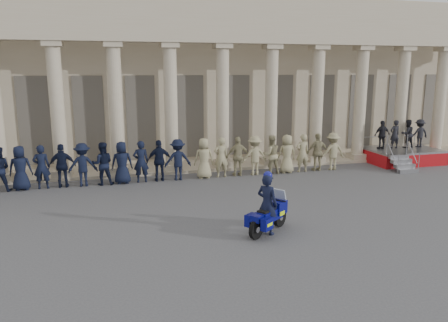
{
  "coord_description": "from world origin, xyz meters",
  "views": [
    {
      "loc": [
        -4.36,
        -13.22,
        5.05
      ],
      "look_at": [
        -0.08,
        2.62,
        1.6
      ],
      "focal_mm": 35.0,
      "sensor_mm": 36.0,
      "label": 1
    }
  ],
  "objects": [
    {
      "name": "ground",
      "position": [
        0.0,
        0.0,
        0.0
      ],
      "size": [
        90.0,
        90.0,
        0.0
      ],
      "primitive_type": "plane",
      "color": "#434346",
      "rests_on": "ground"
    },
    {
      "name": "building",
      "position": [
        -0.0,
        14.74,
        4.52
      ],
      "size": [
        40.0,
        12.5,
        9.0
      ],
      "color": "tan",
      "rests_on": "ground"
    },
    {
      "name": "officer_rank",
      "position": [
        -3.75,
        6.43,
        0.96
      ],
      "size": [
        21.82,
        0.73,
        1.92
      ],
      "color": "black",
      "rests_on": "ground"
    },
    {
      "name": "reviewing_stand",
      "position": [
        11.4,
        7.07,
        1.2
      ],
      "size": [
        3.81,
        3.76,
        2.34
      ],
      "color": "gray",
      "rests_on": "ground"
    },
    {
      "name": "motorcycle",
      "position": [
        0.4,
        -0.99,
        0.55
      ],
      "size": [
        1.69,
        1.43,
        1.28
      ],
      "rotation": [
        0.0,
        0.0,
        0.64
      ],
      "color": "black",
      "rests_on": "ground"
    },
    {
      "name": "rider",
      "position": [
        0.32,
        -1.05,
        0.99
      ],
      "size": [
        0.79,
        0.84,
        2.01
      ],
      "rotation": [
        0.0,
        0.0,
        2.21
      ],
      "color": "black",
      "rests_on": "ground"
    }
  ]
}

